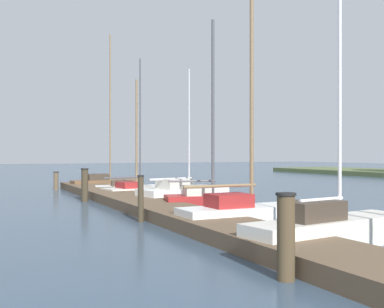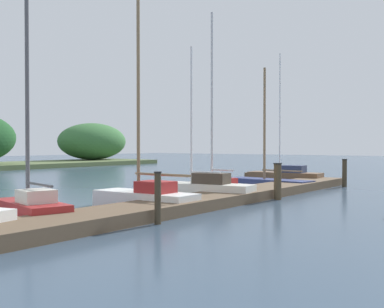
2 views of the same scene
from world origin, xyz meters
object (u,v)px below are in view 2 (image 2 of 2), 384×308
(sailboat_7, at_px, (214,183))
(mooring_piling_2, at_px, (158,198))
(sailboat_5, at_px, (142,195))
(sailboat_9, at_px, (283,176))
(mooring_piling_4, at_px, (345,173))
(sailboat_8, at_px, (266,181))
(mooring_piling_3, at_px, (278,181))
(sailboat_6, at_px, (196,189))
(sailboat_4, at_px, (30,205))

(sailboat_7, xyz_separation_m, mooring_piling_2, (-7.76, -3.48, 0.32))
(sailboat_5, bearing_deg, sailboat_9, -86.18)
(sailboat_7, bearing_deg, sailboat_9, -85.67)
(sailboat_5, relative_size, mooring_piling_4, 5.68)
(sailboat_8, relative_size, mooring_piling_3, 4.19)
(sailboat_6, relative_size, sailboat_9, 0.83)
(sailboat_5, distance_m, sailboat_8, 8.98)
(sailboat_7, relative_size, mooring_piling_3, 5.70)
(sailboat_7, height_order, mooring_piling_2, sailboat_7)
(sailboat_4, distance_m, mooring_piling_3, 8.85)
(mooring_piling_2, height_order, mooring_piling_4, mooring_piling_2)
(sailboat_9, xyz_separation_m, mooring_piling_4, (-0.29, -3.35, 0.30))
(sailboat_4, xyz_separation_m, sailboat_6, (6.64, -0.58, -0.04))
(sailboat_7, relative_size, mooring_piling_2, 5.75)
(sailboat_4, relative_size, mooring_piling_3, 4.88)
(sailboat_4, relative_size, mooring_piling_4, 4.93)
(mooring_piling_2, relative_size, mooring_piling_4, 1.00)
(mooring_piling_3, xyz_separation_m, mooring_piling_4, (6.75, -0.19, -0.01))
(sailboat_8, bearing_deg, sailboat_4, 94.79)
(sailboat_4, xyz_separation_m, sailboat_5, (3.55, -0.75, 0.01))
(mooring_piling_4, bearing_deg, sailboat_7, 147.04)
(sailboat_5, xyz_separation_m, mooring_piling_3, (4.75, -2.31, 0.25))
(sailboat_6, bearing_deg, mooring_piling_4, -115.07)
(sailboat_5, xyz_separation_m, mooring_piling_4, (11.50, -2.50, 0.24))
(sailboat_5, bearing_deg, sailboat_7, -78.80)
(sailboat_9, xyz_separation_m, mooring_piling_2, (-13.73, -3.15, 0.30))
(sailboat_4, distance_m, mooring_piling_2, 3.46)
(sailboat_9, height_order, mooring_piling_4, sailboat_9)
(sailboat_5, height_order, mooring_piling_4, sailboat_5)
(sailboat_6, distance_m, mooring_piling_3, 3.00)
(mooring_piling_2, distance_m, mooring_piling_4, 13.44)
(sailboat_6, relative_size, mooring_piling_2, 4.23)
(mooring_piling_3, bearing_deg, sailboat_7, 73.03)
(sailboat_4, relative_size, sailboat_8, 1.16)
(sailboat_8, distance_m, mooring_piling_4, 3.83)
(sailboat_5, height_order, sailboat_6, sailboat_5)
(sailboat_4, bearing_deg, mooring_piling_3, -96.65)
(sailboat_5, bearing_deg, mooring_piling_4, -102.56)
(sailboat_8, bearing_deg, sailboat_5, 98.86)
(sailboat_4, bearing_deg, sailboat_8, -78.25)
(sailboat_4, height_order, sailboat_9, sailboat_9)
(sailboat_9, height_order, mooring_piling_3, sailboat_9)
(sailboat_4, xyz_separation_m, sailboat_8, (12.52, -0.41, -0.13))
(sailboat_6, xyz_separation_m, sailboat_8, (5.87, 0.17, -0.09))
(sailboat_5, relative_size, sailboat_8, 1.34)
(sailboat_5, height_order, mooring_piling_2, sailboat_5)
(sailboat_9, distance_m, mooring_piling_2, 14.09)
(sailboat_4, xyz_separation_m, sailboat_7, (9.37, 0.43, -0.07))
(sailboat_5, xyz_separation_m, sailboat_7, (5.82, 1.18, -0.07))
(sailboat_5, bearing_deg, mooring_piling_3, -116.26)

